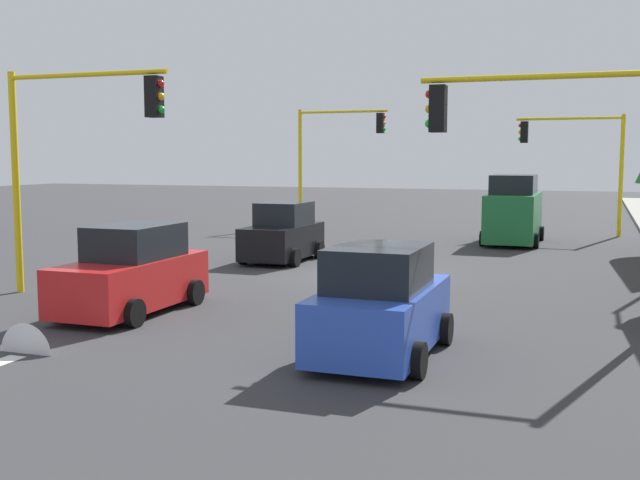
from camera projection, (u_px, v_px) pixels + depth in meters
ground_plane at (363, 274)px, 22.87m from camera, size 120.00×120.00×0.00m
lane_arrow_near at (5, 361)px, 13.12m from camera, size 2.40×1.10×1.10m
traffic_signal_near_left at (552, 146)px, 14.96m from camera, size 0.36×4.59×5.21m
traffic_signal_far_left at (577, 150)px, 33.64m from camera, size 0.36×4.59×5.32m
traffic_signal_far_right at (334, 144)px, 37.44m from camera, size 0.36×4.59×5.82m
traffic_signal_near_right at (73, 137)px, 18.75m from camera, size 0.36×4.59×5.63m
delivery_van_green at (514, 212)px, 30.73m from camera, size 4.80×2.22×2.77m
car_black at (283, 235)px, 25.57m from camera, size 3.66×2.02×1.98m
car_red at (132, 273)px, 17.13m from camera, size 4.10×2.02×1.98m
car_blue at (380, 306)px, 13.33m from camera, size 3.78×2.06×1.98m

